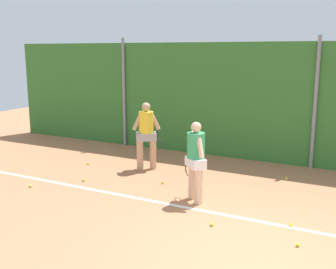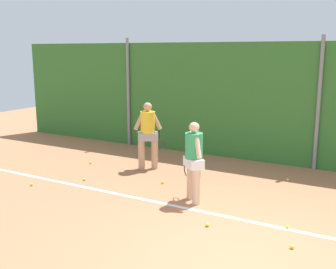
{
  "view_description": "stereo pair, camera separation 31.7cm",
  "coord_description": "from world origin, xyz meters",
  "px_view_note": "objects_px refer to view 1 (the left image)",
  "views": [
    {
      "loc": [
        1.44,
        -5.59,
        3.11
      ],
      "look_at": [
        -2.84,
        2.68,
        1.18
      ],
      "focal_mm": 43.62,
      "sensor_mm": 36.0,
      "label": 1
    },
    {
      "loc": [
        1.72,
        -5.44,
        3.11
      ],
      "look_at": [
        -2.84,
        2.68,
        1.18
      ],
      "focal_mm": 43.62,
      "sensor_mm": 36.0,
      "label": 2
    }
  ],
  "objects_px": {
    "tennis_ball_7": "(291,225)",
    "tennis_ball_4": "(84,180)",
    "tennis_ball_2": "(163,182)",
    "tennis_ball_10": "(298,245)",
    "tennis_ball_9": "(286,178)",
    "tennis_ball_0": "(212,224)",
    "tennis_ball_3": "(30,186)",
    "player_foreground_near": "(196,157)",
    "player_midcourt": "(146,132)",
    "tennis_ball_5": "(88,163)"
  },
  "relations": [
    {
      "from": "tennis_ball_7",
      "to": "tennis_ball_4",
      "type": "bearing_deg",
      "value": 176.18
    },
    {
      "from": "tennis_ball_2",
      "to": "tennis_ball_10",
      "type": "distance_m",
      "value": 3.87
    },
    {
      "from": "tennis_ball_9",
      "to": "tennis_ball_10",
      "type": "distance_m",
      "value": 3.57
    },
    {
      "from": "tennis_ball_0",
      "to": "tennis_ball_7",
      "type": "distance_m",
      "value": 1.42
    },
    {
      "from": "tennis_ball_0",
      "to": "tennis_ball_10",
      "type": "relative_size",
      "value": 1.0
    },
    {
      "from": "tennis_ball_0",
      "to": "tennis_ball_3",
      "type": "xyz_separation_m",
      "value": [
        -4.51,
        0.06,
        0.0
      ]
    },
    {
      "from": "tennis_ball_9",
      "to": "tennis_ball_10",
      "type": "bearing_deg",
      "value": -75.73
    },
    {
      "from": "player_foreground_near",
      "to": "player_midcourt",
      "type": "bearing_deg",
      "value": 6.07
    },
    {
      "from": "tennis_ball_0",
      "to": "tennis_ball_2",
      "type": "distance_m",
      "value": 2.55
    },
    {
      "from": "tennis_ball_2",
      "to": "tennis_ball_3",
      "type": "bearing_deg",
      "value": -147.83
    },
    {
      "from": "player_midcourt",
      "to": "tennis_ball_0",
      "type": "xyz_separation_m",
      "value": [
        2.87,
        -2.6,
        -0.97
      ]
    },
    {
      "from": "tennis_ball_2",
      "to": "tennis_ball_7",
      "type": "xyz_separation_m",
      "value": [
        3.18,
        -1.06,
        0.0
      ]
    },
    {
      "from": "player_midcourt",
      "to": "tennis_ball_2",
      "type": "height_order",
      "value": "player_midcourt"
    },
    {
      "from": "tennis_ball_10",
      "to": "tennis_ball_9",
      "type": "bearing_deg",
      "value": 104.27
    },
    {
      "from": "tennis_ball_4",
      "to": "tennis_ball_5",
      "type": "height_order",
      "value": "same"
    },
    {
      "from": "player_midcourt",
      "to": "tennis_ball_9",
      "type": "relative_size",
      "value": 27.03
    },
    {
      "from": "player_foreground_near",
      "to": "tennis_ball_2",
      "type": "bearing_deg",
      "value": 12.21
    },
    {
      "from": "player_midcourt",
      "to": "tennis_ball_2",
      "type": "distance_m",
      "value": 1.64
    },
    {
      "from": "tennis_ball_5",
      "to": "tennis_ball_7",
      "type": "bearing_deg",
      "value": -15.17
    },
    {
      "from": "tennis_ball_0",
      "to": "tennis_ball_5",
      "type": "distance_m",
      "value": 5.04
    },
    {
      "from": "player_midcourt",
      "to": "tennis_ball_3",
      "type": "xyz_separation_m",
      "value": [
        -1.63,
        -2.54,
        -0.97
      ]
    },
    {
      "from": "tennis_ball_3",
      "to": "tennis_ball_5",
      "type": "bearing_deg",
      "value": 90.64
    },
    {
      "from": "tennis_ball_9",
      "to": "tennis_ball_10",
      "type": "relative_size",
      "value": 1.0
    },
    {
      "from": "tennis_ball_10",
      "to": "player_midcourt",
      "type": "bearing_deg",
      "value": 148.4
    },
    {
      "from": "player_midcourt",
      "to": "tennis_ball_7",
      "type": "xyz_separation_m",
      "value": [
        4.15,
        -1.97,
        -0.97
      ]
    },
    {
      "from": "tennis_ball_0",
      "to": "tennis_ball_4",
      "type": "bearing_deg",
      "value": 165.4
    },
    {
      "from": "tennis_ball_7",
      "to": "tennis_ball_5",
      "type": "bearing_deg",
      "value": 164.83
    },
    {
      "from": "tennis_ball_0",
      "to": "tennis_ball_9",
      "type": "height_order",
      "value": "same"
    },
    {
      "from": "tennis_ball_2",
      "to": "player_foreground_near",
      "type": "bearing_deg",
      "value": -30.85
    },
    {
      "from": "tennis_ball_2",
      "to": "tennis_ball_9",
      "type": "bearing_deg",
      "value": 33.09
    },
    {
      "from": "player_midcourt",
      "to": "tennis_ball_0",
      "type": "relative_size",
      "value": 27.03
    },
    {
      "from": "tennis_ball_4",
      "to": "tennis_ball_3",
      "type": "bearing_deg",
      "value": -132.15
    },
    {
      "from": "player_midcourt",
      "to": "tennis_ball_5",
      "type": "height_order",
      "value": "player_midcourt"
    },
    {
      "from": "tennis_ball_0",
      "to": "tennis_ball_7",
      "type": "xyz_separation_m",
      "value": [
        1.28,
        0.63,
        0.0
      ]
    },
    {
      "from": "tennis_ball_5",
      "to": "tennis_ball_9",
      "type": "relative_size",
      "value": 1.0
    },
    {
      "from": "tennis_ball_3",
      "to": "tennis_ball_4",
      "type": "height_order",
      "value": "same"
    },
    {
      "from": "tennis_ball_3",
      "to": "tennis_ball_9",
      "type": "height_order",
      "value": "same"
    },
    {
      "from": "tennis_ball_4",
      "to": "tennis_ball_5",
      "type": "xyz_separation_m",
      "value": [
        -0.84,
        1.24,
        0.0
      ]
    },
    {
      "from": "tennis_ball_0",
      "to": "tennis_ball_10",
      "type": "height_order",
      "value": "same"
    },
    {
      "from": "tennis_ball_0",
      "to": "tennis_ball_4",
      "type": "relative_size",
      "value": 1.0
    },
    {
      "from": "tennis_ball_2",
      "to": "tennis_ball_5",
      "type": "relative_size",
      "value": 1.0
    },
    {
      "from": "player_midcourt",
      "to": "tennis_ball_7",
      "type": "relative_size",
      "value": 27.03
    },
    {
      "from": "player_foreground_near",
      "to": "tennis_ball_0",
      "type": "distance_m",
      "value": 1.57
    },
    {
      "from": "tennis_ball_9",
      "to": "player_midcourt",
      "type": "bearing_deg",
      "value": -167.88
    },
    {
      "from": "player_foreground_near",
      "to": "tennis_ball_5",
      "type": "height_order",
      "value": "player_foreground_near"
    },
    {
      "from": "tennis_ball_5",
      "to": "tennis_ball_7",
      "type": "relative_size",
      "value": 1.0
    },
    {
      "from": "tennis_ball_4",
      "to": "tennis_ball_10",
      "type": "height_order",
      "value": "same"
    },
    {
      "from": "tennis_ball_2",
      "to": "tennis_ball_0",
      "type": "bearing_deg",
      "value": -41.6
    },
    {
      "from": "tennis_ball_7",
      "to": "tennis_ball_3",
      "type": "bearing_deg",
      "value": -174.34
    },
    {
      "from": "tennis_ball_7",
      "to": "tennis_ball_10",
      "type": "height_order",
      "value": "same"
    }
  ]
}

